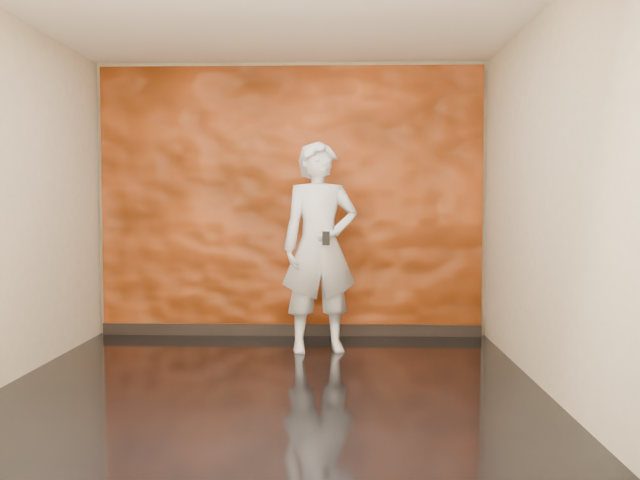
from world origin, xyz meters
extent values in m
cube|color=black|center=(0.00, 0.00, -0.01)|extent=(4.00, 4.00, 0.01)
cube|color=tan|center=(0.00, 2.00, 1.40)|extent=(4.00, 0.02, 2.80)
cube|color=tan|center=(0.00, -2.00, 1.40)|extent=(4.00, 0.02, 2.80)
cube|color=tan|center=(-2.00, 0.00, 1.40)|extent=(0.02, 4.00, 2.80)
cube|color=tan|center=(2.00, 0.00, 1.40)|extent=(0.02, 4.00, 2.80)
cube|color=white|center=(0.00, 0.00, 2.80)|extent=(4.00, 4.00, 0.01)
cube|color=#BE4A19|center=(0.00, 1.96, 1.38)|extent=(3.90, 0.06, 2.75)
cube|color=black|center=(0.00, 1.92, 0.06)|extent=(3.90, 0.04, 0.12)
imported|color=#A0A6B1|center=(0.32, 1.17, 0.96)|extent=(0.78, 0.60, 1.92)
cube|color=black|center=(0.38, 0.89, 1.06)|extent=(0.07, 0.02, 0.12)
camera|label=1|loc=(0.52, -5.34, 1.37)|focal=40.00mm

